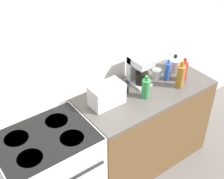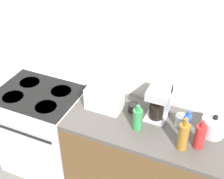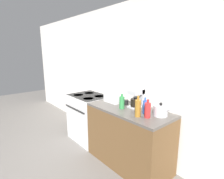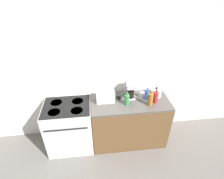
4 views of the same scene
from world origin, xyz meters
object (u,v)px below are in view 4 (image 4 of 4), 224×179
at_px(bottle_green, 127,100).
at_px(kettle, 156,92).
at_px(cup_black, 119,96).
at_px(cup_white, 142,95).
at_px(stove, 70,126).
at_px(toaster, 105,96).
at_px(bottle_red, 156,97).
at_px(bottle_amber, 151,99).
at_px(coffee_maker, 130,89).
at_px(bottle_blue, 147,95).

bearing_deg(bottle_green, kettle, 17.98).
relative_size(cup_black, cup_white, 0.98).
bearing_deg(stove, toaster, 5.74).
xyz_separation_m(stove, bottle_red, (1.50, -0.07, 0.56)).
distance_m(kettle, bottle_amber, 0.32).
xyz_separation_m(kettle, cup_black, (-0.67, 0.00, -0.04)).
distance_m(cup_black, cup_white, 0.41).
relative_size(bottle_green, cup_white, 2.46).
bearing_deg(cup_white, cup_black, 178.98).
xyz_separation_m(toaster, cup_white, (0.66, 0.05, -0.05)).
bearing_deg(coffee_maker, bottle_green, -114.54).
bearing_deg(kettle, cup_white, -179.38).
bearing_deg(bottle_amber, coffee_maker, 133.28).
distance_m(coffee_maker, cup_black, 0.24).
distance_m(stove, bottle_amber, 1.51).
relative_size(coffee_maker, bottle_red, 1.15).
relative_size(toaster, bottle_red, 1.24).
height_order(bottle_red, cup_white, bottle_red).
bearing_deg(cup_black, bottle_green, -61.27).
distance_m(bottle_amber, bottle_red, 0.13).
distance_m(kettle, bottle_green, 0.60).
distance_m(stove, bottle_blue, 1.49).
bearing_deg(bottle_blue, coffee_maker, 153.89).
bearing_deg(cup_white, bottle_green, -149.49).
distance_m(stove, kettle, 1.67).
xyz_separation_m(kettle, bottle_amber, (-0.19, -0.25, 0.05)).
xyz_separation_m(stove, bottle_amber, (1.39, -0.13, 0.57)).
bearing_deg(bottle_red, cup_black, 162.04).
bearing_deg(stove, bottle_green, -3.63).
bearing_deg(kettle, stove, -175.65).
xyz_separation_m(bottle_amber, cup_black, (-0.48, 0.26, -0.08)).
xyz_separation_m(bottle_blue, bottle_red, (0.12, -0.10, 0.01)).
relative_size(bottle_blue, cup_black, 2.55).
height_order(kettle, bottle_red, bottle_red).
bearing_deg(coffee_maker, toaster, -168.22).
xyz_separation_m(stove, bottle_green, (1.01, -0.06, 0.55)).
distance_m(toaster, cup_white, 0.66).
height_order(stove, coffee_maker, coffee_maker).
xyz_separation_m(stove, cup_white, (1.32, 0.12, 0.50)).
height_order(kettle, bottle_amber, bottle_amber).
distance_m(bottle_blue, cup_black, 0.49).
relative_size(stove, cup_white, 9.92).
bearing_deg(cup_black, bottle_red, -17.96).
distance_m(kettle, cup_black, 0.67).
xyz_separation_m(coffee_maker, bottle_blue, (0.27, -0.13, -0.05)).
bearing_deg(toaster, kettle, 3.34).
height_order(kettle, cup_black, kettle).
bearing_deg(bottle_blue, kettle, 24.53).
bearing_deg(toaster, bottle_red, -9.10).
xyz_separation_m(toaster, bottle_green, (0.35, -0.13, -0.00)).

